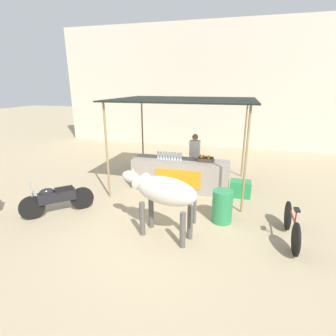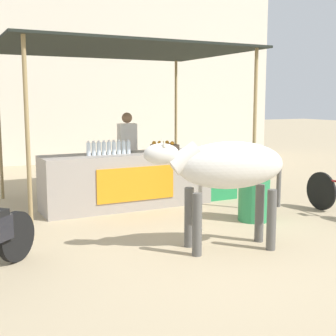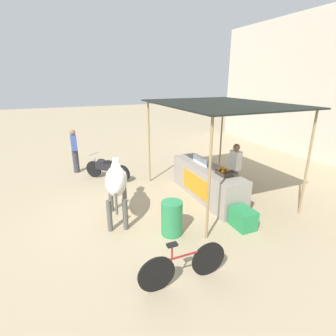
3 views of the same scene
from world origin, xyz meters
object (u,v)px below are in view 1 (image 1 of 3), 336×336
object	(u,v)px
cooler_box	(240,189)
cow	(163,192)
motorcycle_parked	(57,198)
stall_counter	(180,175)
water_barrel	(222,206)
vendor_behind_counter	(194,158)
fruit_crate	(205,159)
bicycle_leaning	(292,226)

from	to	relation	value
cooler_box	cow	world-z (taller)	cow
cow	motorcycle_parked	xyz separation A→B (m)	(-2.91, 0.28, -0.61)
stall_counter	water_barrel	distance (m)	2.28
vendor_behind_counter	cooler_box	distance (m)	1.86
cow	stall_counter	bearing A→B (deg)	94.75
fruit_crate	bicycle_leaning	distance (m)	3.20
cooler_box	water_barrel	xyz separation A→B (m)	(-0.42, -1.68, 0.16)
cooler_box	motorcycle_parked	world-z (taller)	motorcycle_parked
vendor_behind_counter	bicycle_leaning	size ratio (longest dim) A/B	0.99
fruit_crate	cow	world-z (taller)	cow
cooler_box	fruit_crate	bearing A→B (deg)	172.27
water_barrel	cow	distance (m)	1.66
stall_counter	vendor_behind_counter	bearing A→B (deg)	67.61
vendor_behind_counter	water_barrel	bearing A→B (deg)	-66.30
vendor_behind_counter	water_barrel	size ratio (longest dim) A/B	2.04
motorcycle_parked	bicycle_leaning	distance (m)	5.59
vendor_behind_counter	cow	xyz separation A→B (m)	(-0.08, -3.50, 0.18)
stall_counter	cooler_box	size ratio (longest dim) A/B	5.00
fruit_crate	cow	size ratio (longest dim) A/B	0.24
fruit_crate	bicycle_leaning	size ratio (longest dim) A/B	0.27
cow	bicycle_leaning	bearing A→B (deg)	10.99
cow	vendor_behind_counter	bearing A→B (deg)	88.66
stall_counter	vendor_behind_counter	xyz separation A→B (m)	(0.31, 0.75, 0.37)
water_barrel	fruit_crate	bearing A→B (deg)	109.92
bicycle_leaning	vendor_behind_counter	bearing A→B (deg)	130.98
water_barrel	cow	size ratio (longest dim) A/B	0.44
water_barrel	bicycle_leaning	distance (m)	1.54
motorcycle_parked	fruit_crate	bearing A→B (deg)	36.18
water_barrel	cow	bearing A→B (deg)	-141.03
cow	bicycle_leaning	xyz separation A→B (m)	(2.67, 0.52, -0.69)
fruit_crate	motorcycle_parked	bearing A→B (deg)	-143.82
vendor_behind_counter	cow	world-z (taller)	vendor_behind_counter
vendor_behind_counter	bicycle_leaning	world-z (taller)	vendor_behind_counter
motorcycle_parked	bicycle_leaning	size ratio (longest dim) A/B	0.82
water_barrel	motorcycle_parked	size ratio (longest dim) A/B	0.59
water_barrel	cow	xyz separation A→B (m)	(-1.19, -0.97, 0.63)
fruit_crate	bicycle_leaning	xyz separation A→B (m)	(2.14, -2.28, -0.68)
stall_counter	cooler_box	xyz separation A→B (m)	(1.84, -0.10, -0.24)
bicycle_leaning	water_barrel	bearing A→B (deg)	163.15
fruit_crate	cooler_box	world-z (taller)	fruit_crate
stall_counter	water_barrel	size ratio (longest dim) A/B	3.71
cooler_box	bicycle_leaning	distance (m)	2.38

